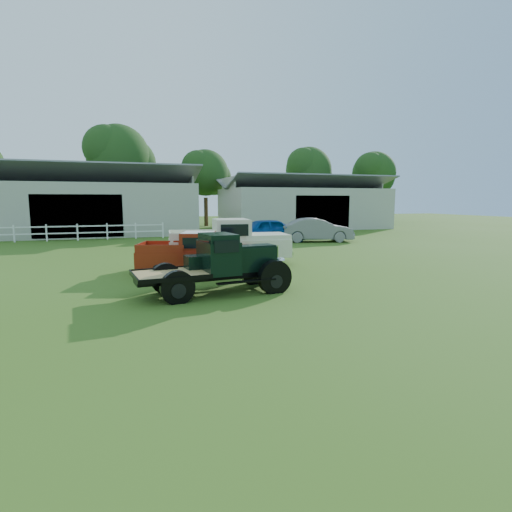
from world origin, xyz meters
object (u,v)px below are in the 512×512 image
object	(u,v)px
red_pickup	(197,253)
misc_car_blue	(273,230)
vintage_flatbed	(216,264)
white_pickup	(229,242)
misc_car_grey	(317,230)

from	to	relation	value
red_pickup	misc_car_blue	xyz separation A→B (m)	(7.11, 10.20, -0.02)
vintage_flatbed	white_pickup	bearing A→B (deg)	64.56
red_pickup	misc_car_grey	bearing A→B (deg)	61.20
red_pickup	misc_car_grey	size ratio (longest dim) A/B	0.92
misc_car_blue	misc_car_grey	size ratio (longest dim) A/B	0.97
red_pickup	vintage_flatbed	bearing A→B (deg)	-72.38
vintage_flatbed	misc_car_blue	distance (m)	15.38
white_pickup	misc_car_blue	bearing A→B (deg)	63.68
white_pickup	misc_car_grey	size ratio (longest dim) A/B	1.10
white_pickup	vintage_flatbed	bearing A→B (deg)	-102.92
red_pickup	white_pickup	size ratio (longest dim) A/B	0.84
white_pickup	misc_car_blue	distance (m)	9.98
red_pickup	misc_car_grey	world-z (taller)	red_pickup
vintage_flatbed	misc_car_grey	world-z (taller)	vintage_flatbed
vintage_flatbed	misc_car_blue	world-z (taller)	vintage_flatbed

